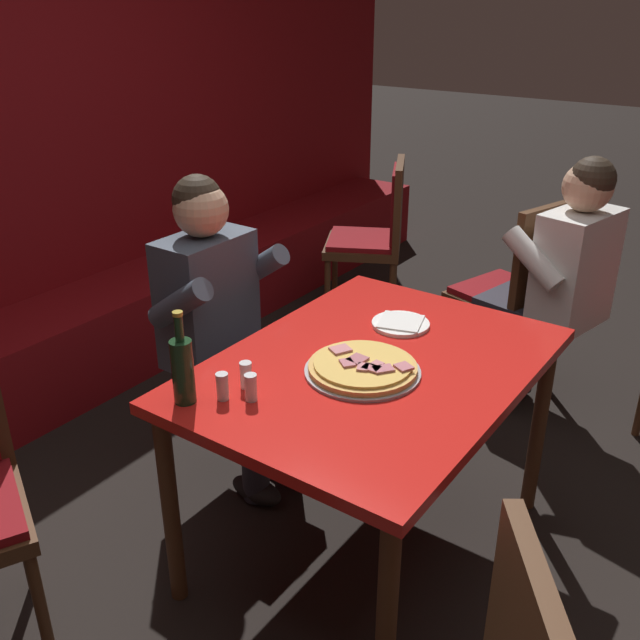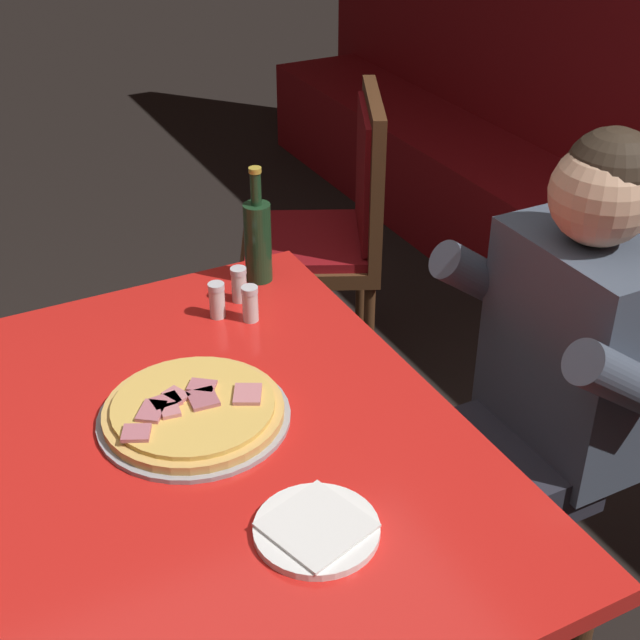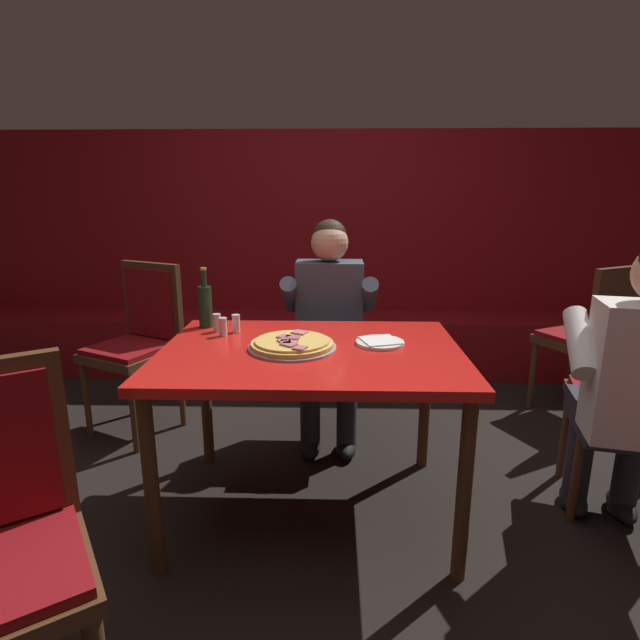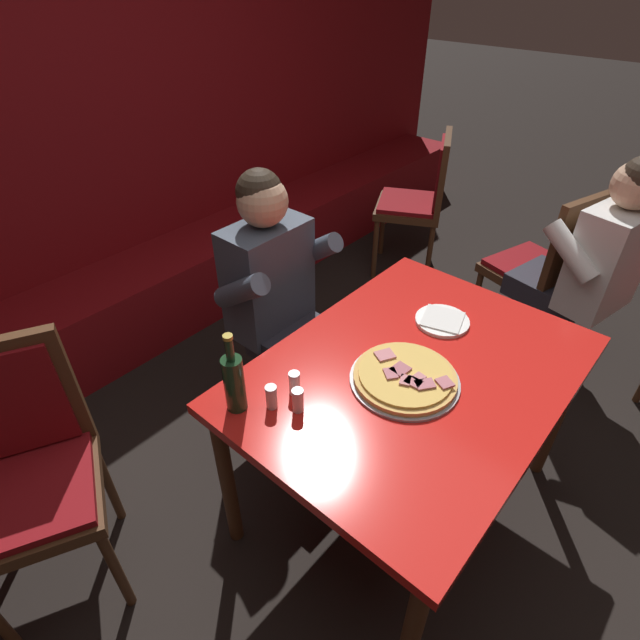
% 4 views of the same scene
% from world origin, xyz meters
% --- Properties ---
extents(ground_plane, '(24.00, 24.00, 0.00)m').
position_xyz_m(ground_plane, '(0.00, 0.00, 0.00)').
color(ground_plane, black).
extents(booth_wall_panel, '(6.80, 0.16, 1.90)m').
position_xyz_m(booth_wall_panel, '(0.00, 2.18, 0.95)').
color(booth_wall_panel, maroon).
rests_on(booth_wall_panel, ground_plane).
extents(booth_bench, '(6.46, 0.48, 0.46)m').
position_xyz_m(booth_bench, '(0.00, 1.86, 0.23)').
color(booth_bench, maroon).
rests_on(booth_bench, ground_plane).
extents(main_dining_table, '(1.27, 0.93, 0.78)m').
position_xyz_m(main_dining_table, '(0.00, 0.00, 0.70)').
color(main_dining_table, '#4C2D19').
rests_on(main_dining_table, ground_plane).
extents(pizza, '(0.37, 0.37, 0.05)m').
position_xyz_m(pizza, '(-0.08, -0.01, 0.80)').
color(pizza, '#9E9EA3').
rests_on(pizza, main_dining_table).
extents(plate_white_paper, '(0.21, 0.21, 0.02)m').
position_xyz_m(plate_white_paper, '(0.30, 0.07, 0.79)').
color(plate_white_paper, white).
rests_on(plate_white_paper, main_dining_table).
extents(beer_bottle, '(0.07, 0.07, 0.29)m').
position_xyz_m(beer_bottle, '(-0.53, 0.33, 0.89)').
color(beer_bottle, '#19381E').
rests_on(beer_bottle, main_dining_table).
extents(shaker_parmesan, '(0.04, 0.04, 0.09)m').
position_xyz_m(shaker_parmesan, '(-0.46, 0.25, 0.82)').
color(shaker_parmesan, silver).
rests_on(shaker_parmesan, main_dining_table).
extents(shaker_red_pepper_flakes, '(0.04, 0.04, 0.09)m').
position_xyz_m(shaker_red_pepper_flakes, '(-0.36, 0.24, 0.82)').
color(shaker_red_pepper_flakes, silver).
rests_on(shaker_red_pepper_flakes, main_dining_table).
extents(shaker_oregano, '(0.04, 0.04, 0.09)m').
position_xyz_m(shaker_oregano, '(-0.41, 0.18, 0.82)').
color(shaker_oregano, silver).
rests_on(shaker_oregano, main_dining_table).
extents(diner_seated_blue_shirt, '(0.53, 0.53, 1.27)m').
position_xyz_m(diner_seated_blue_shirt, '(0.07, 0.73, 0.71)').
color(diner_seated_blue_shirt, black).
rests_on(diner_seated_blue_shirt, ground_plane).
extents(dining_chair_near_right, '(0.59, 0.59, 1.01)m').
position_xyz_m(dining_chair_near_right, '(-1.06, 0.82, 0.59)').
color(dining_chair_near_right, '#4C2D19').
rests_on(dining_chair_near_right, ground_plane).
extents(dining_chair_far_right, '(0.59, 0.59, 1.00)m').
position_xyz_m(dining_chair_far_right, '(1.72, 1.02, 0.59)').
color(dining_chair_far_right, '#4C2D19').
rests_on(dining_chair_far_right, ground_plane).
extents(dining_chair_near_left, '(0.55, 0.55, 1.02)m').
position_xyz_m(dining_chair_near_left, '(1.37, 0.00, 0.60)').
color(dining_chair_near_left, '#4C2D19').
rests_on(dining_chair_near_left, ground_plane).
extents(diner_standing_companion, '(0.58, 0.59, 1.27)m').
position_xyz_m(diner_standing_companion, '(1.26, -0.19, 0.71)').
color(diner_standing_companion, black).
rests_on(diner_standing_companion, ground_plane).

